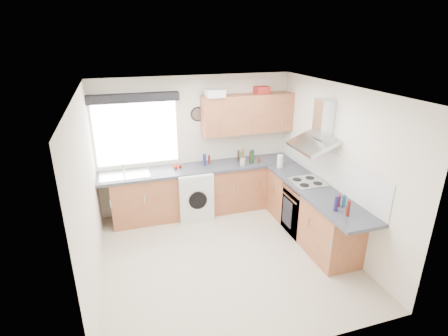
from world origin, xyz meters
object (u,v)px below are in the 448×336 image
object	(u,v)px
extractor_hood	(318,130)
washing_machine	(194,193)
oven	(305,209)
upper_cabinets	(248,114)

from	to	relation	value
extractor_hood	washing_machine	world-z (taller)	extractor_hood
oven	upper_cabinets	xyz separation A→B (m)	(-0.55, 1.32, 1.38)
oven	extractor_hood	size ratio (longest dim) A/B	1.09
extractor_hood	upper_cabinets	bearing A→B (deg)	116.13
extractor_hood	washing_machine	bearing A→B (deg)	147.85
extractor_hood	oven	bearing A→B (deg)	180.00
oven	extractor_hood	world-z (taller)	extractor_hood
upper_cabinets	oven	bearing A→B (deg)	-67.46
extractor_hood	upper_cabinets	distance (m)	1.48
oven	washing_machine	world-z (taller)	washing_machine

